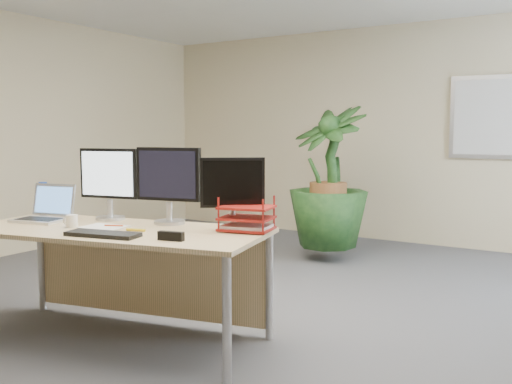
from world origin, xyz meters
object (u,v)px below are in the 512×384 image
Objects in this scene: monitor_left at (109,179)px; monitor_right at (169,180)px; floor_plant at (328,191)px; desk at (126,249)px; laptop at (46,212)px.

monitor_right is (0.48, 0.09, 0.01)m from monitor_left.
desk is at bearing -93.60° from floor_plant.
monitor_right reaches higher than laptop.
monitor_left is 0.98× the size of monitor_right.
monitor_right reaches higher than monitor_left.
desk is 4.01× the size of monitor_right.
monitor_left is at bearing 35.66° from laptop.
floor_plant is at bearing 73.99° from laptop.
floor_plant is (0.18, 2.82, 0.15)m from desk.
laptop is (-0.37, -0.27, -0.23)m from monitor_left.
desk is 0.56m from monitor_left.
monitor_right is 0.95m from laptop.
floor_plant is at bearing 90.20° from monitor_right.
laptop is (-0.67, -0.12, 0.22)m from desk.
monitor_right is at bearing -89.80° from floor_plant.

